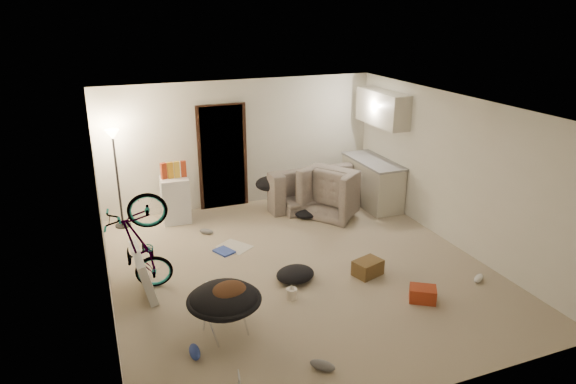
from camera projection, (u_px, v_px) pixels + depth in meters
name	position (u px, v px, depth m)	size (l,w,h in m)	color
floor	(299.00, 268.00, 7.93)	(5.50, 6.00, 0.02)	#B6A78C
ceiling	(300.00, 106.00, 7.07)	(5.50, 6.00, 0.02)	white
wall_back	(241.00, 143.00, 10.13)	(5.50, 0.02, 2.50)	white
wall_front	(422.00, 293.00, 4.87)	(5.50, 0.02, 2.50)	white
wall_left	(101.00, 219.00, 6.55)	(0.02, 6.00, 2.50)	white
wall_right	(454.00, 171.00, 8.45)	(0.02, 6.00, 2.50)	white
doorway	(222.00, 157.00, 10.04)	(0.85, 0.10, 2.04)	black
door_trim	(223.00, 158.00, 10.01)	(0.97, 0.04, 2.10)	black
floor_lamp	(115.00, 158.00, 8.97)	(0.28, 0.28, 1.81)	black
kitchen_counter	(372.00, 183.00, 10.36)	(0.60, 1.50, 0.88)	beige
counter_top	(373.00, 161.00, 10.20)	(0.64, 1.54, 0.04)	gray
kitchen_uppers	(382.00, 108.00, 9.89)	(0.38, 1.40, 0.65)	beige
sofa	(314.00, 189.00, 10.43)	(2.06, 0.81, 0.60)	#353C36
armchair	(337.00, 195.00, 10.00)	(1.06, 0.92, 0.69)	#353C36
bicycle	(143.00, 266.00, 7.13)	(0.54, 1.55, 0.81)	black
mini_fridge	(175.00, 199.00, 9.52)	(0.50, 0.50, 0.85)	white
snack_box_0	(164.00, 171.00, 9.27)	(0.10, 0.07, 0.30)	#A83619
snack_box_1	(170.00, 170.00, 9.31)	(0.10, 0.07, 0.30)	orange
snack_box_2	(177.00, 170.00, 9.35)	(0.10, 0.07, 0.30)	gold
snack_box_3	(184.00, 169.00, 9.39)	(0.10, 0.07, 0.30)	#A83619
saucer_chair	(225.00, 306.00, 6.23)	(0.91, 0.91, 0.65)	silver
hoodie	(229.00, 292.00, 6.15)	(0.48, 0.40, 0.22)	#4E2E1A
sofa_drape	(270.00, 184.00, 10.02)	(0.56, 0.46, 0.28)	black
tv_box	(143.00, 272.00, 7.18)	(0.11, 0.94, 0.62)	silver
drink_case_a	(368.00, 268.00, 7.68)	(0.41, 0.30, 0.24)	brown
drink_case_b	(423.00, 294.00, 7.01)	(0.35, 0.26, 0.20)	#A83619
juicer	(292.00, 293.00, 7.07)	(0.15, 0.15, 0.22)	white
newspaper	(234.00, 247.00, 8.61)	(0.41, 0.53, 0.01)	silver
book_blue	(224.00, 251.00, 8.42)	(0.24, 0.32, 0.03)	#2D44A2
book_white	(211.00, 286.00, 7.38)	(0.18, 0.24, 0.02)	silver
shoe_1	(207.00, 231.00, 9.08)	(0.26, 0.11, 0.10)	slate
shoe_2	(195.00, 352.00, 5.92)	(0.30, 0.12, 0.11)	#2D44A2
shoe_3	(323.00, 365.00, 5.70)	(0.30, 0.12, 0.11)	slate
shoe_4	(479.00, 278.00, 7.53)	(0.26, 0.11, 0.10)	white
clothes_lump_a	(295.00, 274.00, 7.54)	(0.59, 0.50, 0.19)	black
clothes_lump_b	(307.00, 213.00, 9.81)	(0.51, 0.44, 0.16)	black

